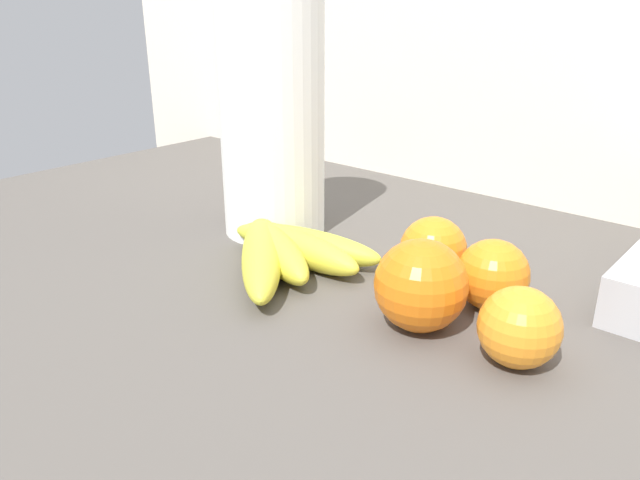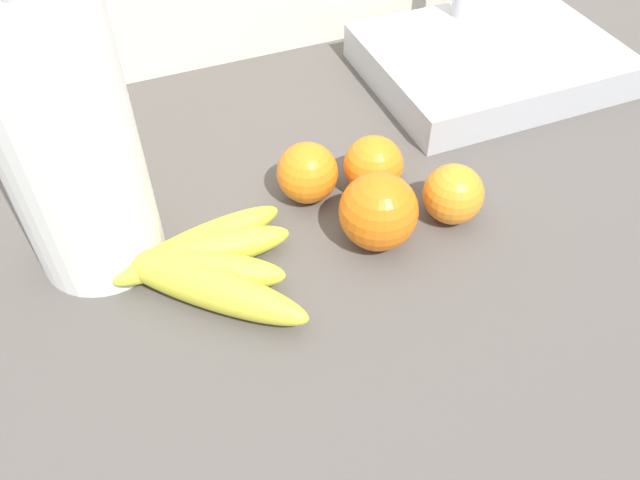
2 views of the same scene
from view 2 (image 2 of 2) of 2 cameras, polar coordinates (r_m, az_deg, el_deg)
The scene contains 9 objects.
counter at distance 1.04m, azimuth -0.24°, elevation -16.21°, with size 1.41×0.72×0.86m, color #514C47.
wall_back at distance 1.10m, azimuth -7.99°, elevation 6.46°, with size 1.81×0.06×1.30m, color silver.
banana_bunch at distance 0.64m, azimuth -10.40°, elevation -2.25°, with size 0.19×0.18×0.04m.
orange_front at distance 0.65m, azimuth 5.20°, elevation 2.53°, with size 0.08×0.08×0.08m, color orange.
orange_back_right at distance 0.69m, azimuth 11.72°, elevation 4.00°, with size 0.06×0.06×0.06m, color orange.
orange_back_left at distance 0.72m, azimuth 4.76°, elevation 6.60°, with size 0.07×0.07×0.07m, color orange.
orange_right at distance 0.70m, azimuth -1.13°, elevation 5.97°, with size 0.07×0.07×0.07m, color orange.
paper_towel_roll at distance 0.61m, azimuth -21.43°, elevation 7.74°, with size 0.12×0.12×0.30m.
sink_basin at distance 0.94m, azimuth 14.72°, elevation 15.31°, with size 0.32×0.25×0.20m.
Camera 2 is at (-0.18, -0.44, 1.35)m, focal length 36.12 mm.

